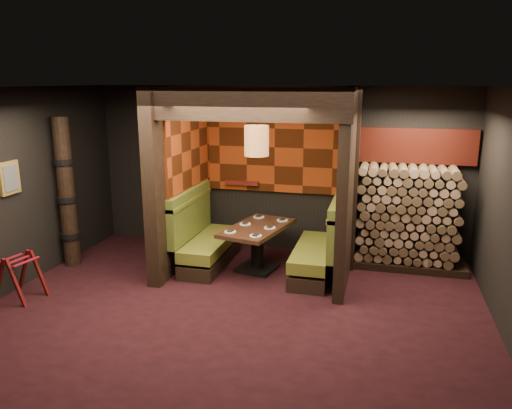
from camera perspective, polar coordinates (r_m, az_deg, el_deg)
The scene contains 22 objects.
floor at distance 6.59m, azimuth -2.88°, elevation -12.54°, with size 6.50×5.50×0.02m, color black.
ceiling at distance 5.89m, azimuth -3.23°, elevation 13.28°, with size 6.50×5.50×0.02m, color black.
wall_back at distance 8.70m, azimuth 2.40°, elevation 4.02°, with size 6.50×0.02×2.85m, color black.
wall_front at distance 3.69m, azimuth -16.17°, elevation -10.71°, with size 6.50×0.02×2.85m, color black.
wall_left at distance 7.70m, azimuth -26.90°, elevation 1.18°, with size 0.02×5.50×2.85m, color black.
partition_left at distance 8.06m, azimuth -8.73°, elevation 3.06°, with size 0.20×2.20×2.85m, color black.
partition_right at distance 7.49m, azimuth 10.46°, elevation 2.16°, with size 0.15×2.10×2.85m, color black.
header_beam at distance 6.58m, azimuth -1.54°, elevation 11.37°, with size 2.85×0.18×0.44m, color black.
tapa_back_panel at distance 8.59m, azimuth 2.19°, elevation 6.56°, with size 2.40×0.06×1.55m, color #9A3610.
tapa_side_panel at distance 8.10m, azimuth -7.57°, elevation 6.21°, with size 0.04×1.85×1.45m, color #9A3610.
lacquer_shelf at distance 8.78m, azimuth -1.60°, elevation 2.49°, with size 0.60×0.12×0.07m, color maroon.
booth_bench_left at distance 8.17m, azimuth -5.95°, elevation -4.12°, with size 0.68×1.60×1.14m.
booth_bench_right at distance 7.74m, azimuth 7.37°, elevation -5.20°, with size 0.68×1.60×1.14m.
dining_table at distance 7.85m, azimuth 0.15°, elevation -4.14°, with size 1.03×1.50×0.72m.
place_settings at distance 7.77m, azimuth 0.16°, elevation -2.42°, with size 0.81×1.19×0.03m.
pendant_lamp at distance 7.46m, azimuth 0.07°, elevation 7.31°, with size 0.37×0.37×1.01m.
framed_picture at distance 7.70m, azimuth -26.33°, elevation 2.74°, with size 0.05×0.36×0.46m.
luggage_rack at distance 7.65m, azimuth -25.40°, elevation -7.25°, with size 0.69×0.54×0.68m.
totem_column at distance 8.46m, azimuth -20.81°, elevation 1.16°, with size 0.31×0.31×2.40m.
firewood_stack at distance 8.26m, azimuth 17.44°, elevation -1.47°, with size 1.73×0.70×1.64m.
mosaic_header at distance 8.38m, azimuth 17.88°, elevation 6.38°, with size 1.83×0.10×0.56m, color maroon.
bay_front_post at distance 7.74m, azimuth 11.27°, elevation 2.50°, with size 0.08×0.08×2.85m, color black.
Camera 1 is at (1.78, -5.62, 2.93)m, focal length 35.00 mm.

